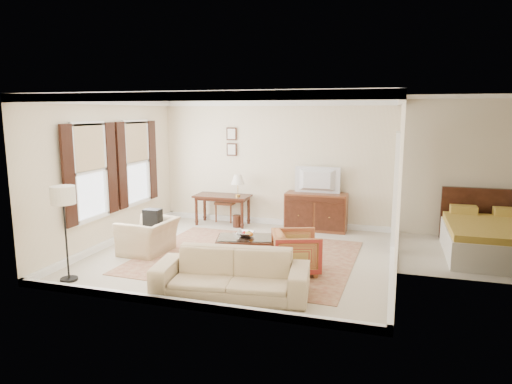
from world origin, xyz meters
The scene contains 21 objects.
room_shell centered at (0.00, 0.00, 2.47)m, with size 5.51×5.01×2.91m.
annex_bedroom centered at (4.49, 1.15, 0.34)m, with size 3.00×2.70×2.90m.
window_front centered at (-2.70, -0.70, 1.55)m, with size 0.12×1.56×1.80m, color #CCB284, non-canonical shape.
window_rear centered at (-2.70, 0.90, 1.55)m, with size 0.12×1.56×1.80m, color #CCB284, non-canonical shape.
doorway centered at (2.71, 1.50, 1.08)m, with size 0.10×1.12×2.25m, color white, non-canonical shape.
rug centered at (0.15, -0.12, 0.01)m, with size 3.84×3.29×0.01m, color brown.
writing_desk centered at (-1.17, 2.08, 0.59)m, with size 1.29×0.65×0.71m.
desk_chair centered at (-1.21, 2.43, 0.53)m, with size 0.45×0.45×1.05m, color brown, non-canonical shape.
desk_lamp centered at (-0.78, 2.08, 0.96)m, with size 0.32×0.32×0.50m, color silver, non-canonical shape.
framed_prints centered at (-1.07, 2.47, 1.94)m, with size 0.25×0.04×0.68m, color #452013, non-canonical shape.
sideboard centered at (1.03, 2.21, 0.42)m, with size 1.37×0.53×0.84m, color brown.
tv centered at (1.03, 2.19, 1.33)m, with size 0.96×0.56×0.13m, color black.
coffee_table centered at (0.25, -0.38, 0.35)m, with size 1.21×0.89×0.46m.
fruit_bowl centered at (0.19, -0.32, 0.51)m, with size 0.42×0.42×0.10m, color silver.
book_a centered at (0.05, -0.30, 0.18)m, with size 0.28×0.04×0.38m, color brown.
book_b centered at (0.35, -0.42, 0.18)m, with size 0.28×0.03×0.38m, color brown.
striped_armchair centered at (1.18, -0.65, 0.39)m, with size 0.75×0.70×0.77m, color maroon.
club_armchair centered at (-1.71, -0.39, 0.43)m, with size 0.99×0.64×0.86m, color #C8B387.
backpack centered at (-1.67, -0.29, 0.67)m, with size 0.32×0.22×0.40m, color black.
sofa centered at (0.48, -1.85, 0.44)m, with size 2.23×0.65×0.87m, color #C8B387.
floor_lamp centered at (-2.19, -2.06, 1.27)m, with size 0.37×0.37×1.52m.
Camera 1 is at (2.65, -7.77, 2.64)m, focal length 32.00 mm.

